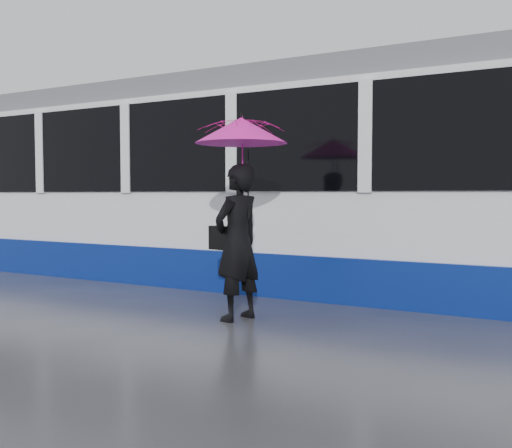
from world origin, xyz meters
The scene contains 5 objects.
ground centered at (0.00, 0.00, 0.00)m, with size 90.00×90.00×0.00m, color #2C2C32.
rails centered at (0.00, 2.50, 0.01)m, with size 34.00×1.51×0.02m.
woman centered at (0.40, -0.20, 0.90)m, with size 0.66×0.43×1.80m, color black.
umbrella centered at (0.45, -0.20, 1.98)m, with size 1.28×1.28×1.22m.
handbag centered at (0.18, -0.18, 0.95)m, with size 0.35×0.21×0.46m.
Camera 1 is at (3.74, -5.84, 1.46)m, focal length 40.00 mm.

